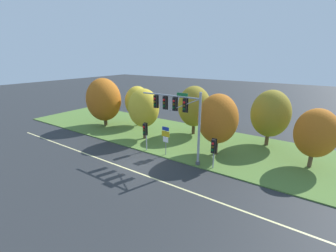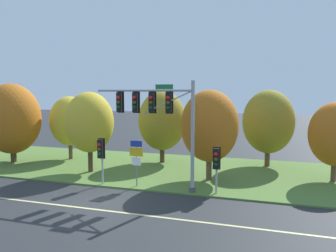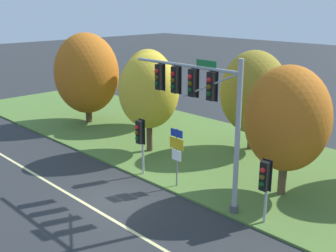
# 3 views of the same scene
# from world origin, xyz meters

# --- Properties ---
(ground_plane) EXTENTS (160.00, 160.00, 0.00)m
(ground_plane) POSITION_xyz_m (0.00, 0.00, 0.00)
(ground_plane) COLOR #282B2D
(lane_stripe) EXTENTS (36.00, 0.16, 0.01)m
(lane_stripe) POSITION_xyz_m (0.00, -1.20, 0.00)
(lane_stripe) COLOR beige
(lane_stripe) RESTS_ON ground
(grass_verge) EXTENTS (48.00, 11.50, 0.10)m
(grass_verge) POSITION_xyz_m (0.00, 8.25, 0.05)
(grass_verge) COLOR #517533
(grass_verge) RESTS_ON ground
(traffic_signal_mast) EXTENTS (6.40, 0.49, 6.67)m
(traffic_signal_mast) POSITION_xyz_m (2.88, 2.92, 4.80)
(traffic_signal_mast) COLOR #9EA0A5
(traffic_signal_mast) RESTS_ON grass_verge
(pedestrian_signal_near_kerb) EXTENTS (0.46, 0.55, 3.03)m
(pedestrian_signal_near_kerb) POSITION_xyz_m (-1.03, 2.75, 2.28)
(pedestrian_signal_near_kerb) COLOR #9EA0A5
(pedestrian_signal_near_kerb) RESTS_ON grass_verge
(pedestrian_signal_further_along) EXTENTS (0.46, 0.55, 2.80)m
(pedestrian_signal_further_along) POSITION_xyz_m (6.42, 2.94, 2.09)
(pedestrian_signal_further_along) COLOR #9EA0A5
(pedestrian_signal_further_along) RESTS_ON grass_verge
(route_sign_post) EXTENTS (0.91, 0.08, 2.98)m
(route_sign_post) POSITION_xyz_m (1.31, 3.08, 2.03)
(route_sign_post) COLOR slate
(route_sign_post) RESTS_ON grass_verge
(tree_nearest_road) EXTENTS (4.77, 4.77, 6.73)m
(tree_nearest_road) POSITION_xyz_m (-11.63, 6.64, 3.83)
(tree_nearest_road) COLOR #4C3823
(tree_nearest_road) RESTS_ON grass_verge
(tree_left_of_mast) EXTENTS (3.51, 3.51, 5.63)m
(tree_left_of_mast) POSITION_xyz_m (-7.73, 9.30, 3.52)
(tree_left_of_mast) COLOR brown
(tree_left_of_mast) RESTS_ON grass_verge
(tree_behind_signpost) EXTENTS (3.62, 3.62, 6.02)m
(tree_behind_signpost) POSITION_xyz_m (-3.52, 5.60, 3.84)
(tree_behind_signpost) COLOR #4C3823
(tree_behind_signpost) RESTS_ON grass_verge
(tree_mid_verge) EXTENTS (4.05, 4.05, 6.12)m
(tree_mid_verge) POSITION_xyz_m (0.60, 10.39, 3.68)
(tree_mid_verge) COLOR #4C3823
(tree_mid_verge) RESTS_ON grass_verge
(tree_tall_centre) EXTENTS (3.92, 3.92, 6.17)m
(tree_tall_centre) POSITION_xyz_m (5.43, 6.05, 3.80)
(tree_tall_centre) COLOR brown
(tree_tall_centre) RESTS_ON grass_verge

